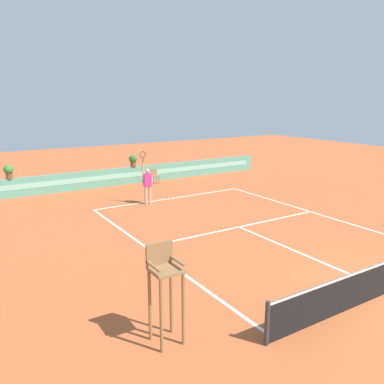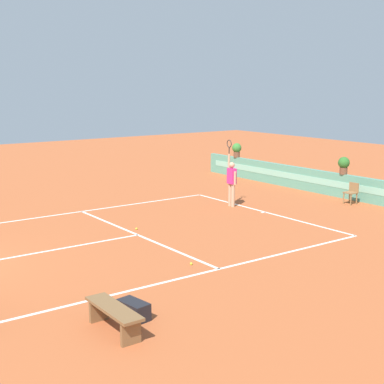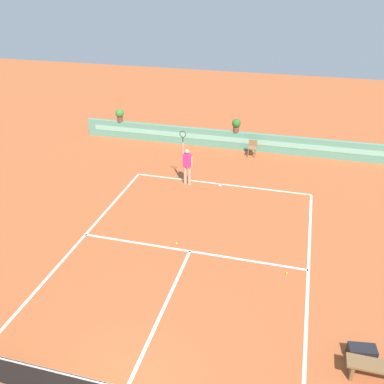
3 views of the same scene
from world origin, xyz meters
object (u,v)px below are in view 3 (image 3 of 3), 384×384
Objects in this scene: potted_plant_far_left at (120,115)px; ball_kid_chair at (252,147)px; tennis_player at (187,163)px; potted_plant_centre at (236,125)px; bench_courtside at (380,370)px; gear_bag at (362,352)px; tennis_ball_near_baseline at (177,243)px; tennis_ball_mid_court at (287,273)px.

ball_kid_chair is at bearing -5.30° from potted_plant_far_left.
ball_kid_chair is at bearing 59.26° from tennis_player.
bench_courtside is at bearing -66.86° from potted_plant_centre.
bench_courtside is 18.96m from potted_plant_far_left.
potted_plant_centre reaches higher than ball_kid_chair.
potted_plant_centre is at bearing 0.00° from potted_plant_far_left.
potted_plant_centre is (-5.62, 13.32, 1.23)m from gear_bag.
tennis_player reaches higher than bench_courtside.
tennis_player reaches higher than potted_plant_far_left.
tennis_ball_near_baseline is 0.09× the size of potted_plant_far_left.
tennis_player is (-7.38, 9.07, 0.67)m from bench_courtside.
bench_courtside is 15.20m from potted_plant_centre.
tennis_ball_near_baseline is (-6.09, 3.63, -0.15)m from gear_bag.
ball_kid_chair reaches higher than gear_bag.
potted_plant_centre reaches higher than bench_courtside.
tennis_player is 38.01× the size of tennis_ball_near_baseline.
tennis_ball_mid_court is at bearing -9.66° from tennis_ball_near_baseline.
gear_bag is at bearing -67.14° from potted_plant_centre.
potted_plant_far_left is at bearing 123.32° from tennis_ball_near_baseline.
tennis_ball_mid_court is (4.01, -0.68, 0.00)m from tennis_ball_near_baseline.
tennis_ball_near_baseline is at bearing 170.34° from tennis_ball_mid_court.
gear_bag is 0.97× the size of potted_plant_far_left.
ball_kid_chair is at bearing 104.47° from tennis_ball_mid_court.
potted_plant_centre reaches higher than tennis_ball_mid_court.
potted_plant_far_left is at bearing 174.70° from ball_kid_chair.
gear_bag is 10.29× the size of tennis_ball_near_baseline.
potted_plant_centre is (-3.53, 10.37, 1.38)m from tennis_ball_mid_court.
bench_courtside is 2.21× the size of potted_plant_far_left.
gear_bag is 0.97× the size of potted_plant_centre.
gear_bag is at bearing -50.20° from tennis_player.
tennis_ball_mid_court is (-2.09, 2.95, -0.15)m from gear_bag.
tennis_player reaches higher than ball_kid_chair.
potted_plant_far_left is at bearing 132.56° from bench_courtside.
ball_kid_chair is 14.10m from bench_courtside.
gear_bag is at bearing 118.68° from bench_courtside.
tennis_ball_near_baseline is at bearing 146.54° from bench_courtside.
tennis_player reaches higher than tennis_ball_mid_court.
bench_courtside is 2.29× the size of gear_bag.
gear_bag is at bearing -54.69° from tennis_ball_mid_court.
gear_bag is 3.61m from tennis_ball_mid_court.
gear_bag is at bearing -46.90° from potted_plant_far_left.
tennis_ball_near_baseline is 11.68m from potted_plant_far_left.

